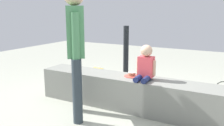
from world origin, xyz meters
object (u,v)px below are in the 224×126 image
at_px(child_seated, 146,65).
at_px(gift_bag, 97,74).
at_px(cake_plate, 132,75).
at_px(water_bottle_near_gift, 95,83).
at_px(party_cup_red, 187,92).
at_px(handbag_brown_canvas, 122,90).
at_px(cake_box_white, 144,86).
at_px(handbag_black_leather, 223,95).
at_px(adult_standing, 75,40).

distance_m(child_seated, gift_bag, 1.87).
distance_m(cake_plate, water_bottle_near_gift, 1.17).
bearing_deg(cake_plate, party_cup_red, 56.05).
bearing_deg(cake_plate, handbag_brown_canvas, 131.67).
xyz_separation_m(water_bottle_near_gift, cake_box_white, (0.81, 0.41, -0.04)).
distance_m(water_bottle_near_gift, cake_box_white, 0.91).
distance_m(cake_box_white, handbag_black_leather, 1.33).
bearing_deg(handbag_brown_canvas, party_cup_red, 29.41).
bearing_deg(party_cup_red, handbag_brown_canvas, -150.59).
xyz_separation_m(cake_box_white, handbag_brown_canvas, (-0.18, -0.55, 0.05)).
distance_m(adult_standing, cake_box_white, 1.89).
relative_size(cake_plate, party_cup_red, 1.88).
distance_m(cake_plate, handbag_brown_canvas, 0.64).
bearing_deg(cake_plate, cake_box_white, 99.38).
relative_size(child_seated, water_bottle_near_gift, 2.43).
height_order(child_seated, handbag_black_leather, child_seated).
bearing_deg(adult_standing, child_seated, 37.67).
height_order(cake_plate, handbag_brown_canvas, cake_plate).
distance_m(adult_standing, water_bottle_near_gift, 1.56).
bearing_deg(handbag_black_leather, gift_bag, 178.12).
xyz_separation_m(child_seated, cake_box_white, (-0.38, 0.99, -0.64)).
distance_m(child_seated, water_bottle_near_gift, 1.46).
height_order(child_seated, handbag_brown_canvas, child_seated).
bearing_deg(gift_bag, handbag_brown_canvas, -34.72).
relative_size(cake_plate, handbag_brown_canvas, 0.70).
xyz_separation_m(adult_standing, cake_box_white, (0.36, 1.57, -1.00)).
bearing_deg(cake_plate, child_seated, -14.55).
bearing_deg(party_cup_red, cake_plate, -123.95).
xyz_separation_m(cake_plate, party_cup_red, (0.61, 0.91, -0.44)).
height_order(adult_standing, handbag_black_leather, adult_standing).
distance_m(gift_bag, cake_box_white, 1.07).
bearing_deg(cake_box_white, party_cup_red, -1.30).
bearing_deg(party_cup_red, handbag_black_leather, -0.36).
xyz_separation_m(cake_plate, cake_box_white, (-0.15, 0.93, -0.45)).
relative_size(party_cup_red, cake_box_white, 0.36).
relative_size(party_cup_red, handbag_brown_canvas, 0.37).
bearing_deg(gift_bag, cake_box_white, -3.11).
bearing_deg(handbag_black_leather, child_seated, -134.41).
distance_m(cake_plate, gift_bag, 1.61).
relative_size(child_seated, cake_box_white, 1.45).
distance_m(cake_box_white, handbag_brown_canvas, 0.58).
xyz_separation_m(gift_bag, water_bottle_near_gift, (0.25, -0.47, -0.04)).
bearing_deg(cake_box_white, water_bottle_near_gift, -153.04).
relative_size(gift_bag, party_cup_red, 2.47).
distance_m(child_seated, cake_box_white, 1.24).
height_order(adult_standing, water_bottle_near_gift, adult_standing).
height_order(adult_standing, gift_bag, adult_standing).
relative_size(cake_plate, cake_box_white, 0.67).
distance_m(gift_bag, handbag_brown_canvas, 1.07).
xyz_separation_m(water_bottle_near_gift, party_cup_red, (1.58, 0.40, -0.03)).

